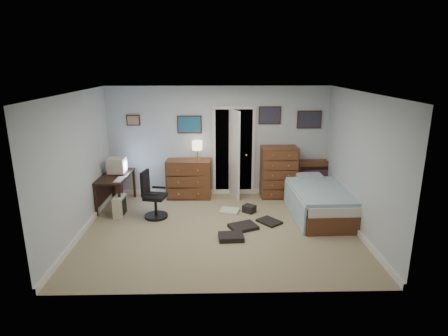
# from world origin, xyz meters

# --- Properties ---
(floor) EXTENTS (5.00, 4.00, 0.02)m
(floor) POSITION_xyz_m (0.00, 0.00, -0.01)
(floor) COLOR tan
(floor) RESTS_ON ground
(computer_desk) EXTENTS (0.61, 1.23, 0.69)m
(computer_desk) POSITION_xyz_m (-2.28, 1.24, 0.53)
(computer_desk) COLOR black
(computer_desk) RESTS_ON floor
(crt_monitor) EXTENTS (0.37, 0.35, 0.33)m
(crt_monitor) POSITION_xyz_m (-2.18, 1.39, 0.87)
(crt_monitor) COLOR beige
(crt_monitor) RESTS_ON computer_desk
(keyboard) EXTENTS (0.16, 0.38, 0.02)m
(keyboard) POSITION_xyz_m (-2.02, 0.89, 0.71)
(keyboard) COLOR beige
(keyboard) RESTS_ON computer_desk
(pc_tower) EXTENTS (0.21, 0.40, 0.42)m
(pc_tower) POSITION_xyz_m (-2.00, 0.69, 0.21)
(pc_tower) COLOR beige
(pc_tower) RESTS_ON floor
(office_chair) EXTENTS (0.55, 0.55, 0.96)m
(office_chair) POSITION_xyz_m (-1.32, 0.61, 0.37)
(office_chair) COLOR black
(office_chair) RESTS_ON floor
(media_stack) EXTENTS (0.18, 0.18, 0.84)m
(media_stack) POSITION_xyz_m (-2.32, 1.90, 0.42)
(media_stack) COLOR maroon
(media_stack) RESTS_ON floor
(low_dresser) EXTENTS (1.02, 0.55, 0.88)m
(low_dresser) POSITION_xyz_m (-0.68, 1.77, 0.44)
(low_dresser) COLOR brown
(low_dresser) RESTS_ON floor
(table_lamp) EXTENTS (0.23, 0.23, 0.43)m
(table_lamp) POSITION_xyz_m (-0.48, 1.77, 1.20)
(table_lamp) COLOR gold
(table_lamp) RESTS_ON low_dresser
(doorway) EXTENTS (0.96, 1.12, 2.05)m
(doorway) POSITION_xyz_m (0.35, 2.27, 1.00)
(doorway) COLOR black
(doorway) RESTS_ON floor
(tall_dresser) EXTENTS (0.81, 0.49, 1.18)m
(tall_dresser) POSITION_xyz_m (1.36, 1.75, 0.59)
(tall_dresser) COLOR brown
(tall_dresser) RESTS_ON floor
(headboard_bookcase) EXTENTS (0.93, 0.27, 0.83)m
(headboard_bookcase) POSITION_xyz_m (2.29, 1.86, 0.44)
(headboard_bookcase) COLOR brown
(headboard_bookcase) RESTS_ON floor
(bed) EXTENTS (1.11, 1.99, 0.64)m
(bed) POSITION_xyz_m (1.99, 0.65, 0.30)
(bed) COLOR brown
(bed) RESTS_ON floor
(wall_posters) EXTENTS (4.38, 0.04, 0.60)m
(wall_posters) POSITION_xyz_m (0.57, 1.98, 1.75)
(wall_posters) COLOR #331E11
(wall_posters) RESTS_ON floor
(floor_clutter) EXTENTS (1.26, 1.62, 0.15)m
(floor_clutter) POSITION_xyz_m (0.44, 0.19, 0.04)
(floor_clutter) COLOR black
(floor_clutter) RESTS_ON floor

